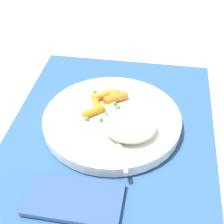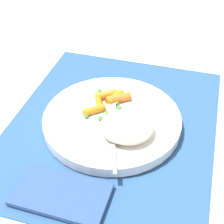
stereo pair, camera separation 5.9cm
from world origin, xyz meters
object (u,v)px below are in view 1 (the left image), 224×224
at_px(carrot_portion, 105,100).
at_px(fork, 114,125).
at_px(plate, 112,120).
at_px(napkin, 74,199).
at_px(rice_mound, 130,125).

xyz_separation_m(carrot_portion, fork, (-0.06, -0.03, -0.00)).
relative_size(plate, napkin, 1.79).
relative_size(carrot_portion, fork, 0.51).
xyz_separation_m(rice_mound, fork, (0.01, 0.03, -0.01)).
distance_m(carrot_portion, fork, 0.07).
height_order(carrot_portion, fork, carrot_portion).
relative_size(plate, carrot_portion, 2.77).
bearing_deg(plate, rice_mound, -134.42).
distance_m(rice_mound, carrot_portion, 0.09).
bearing_deg(carrot_portion, napkin, 177.25).
relative_size(rice_mound, carrot_portion, 1.01).
height_order(fork, napkin, fork).
bearing_deg(plate, carrot_portion, 27.31).
bearing_deg(fork, napkin, 166.35).
height_order(rice_mound, carrot_portion, rice_mound).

